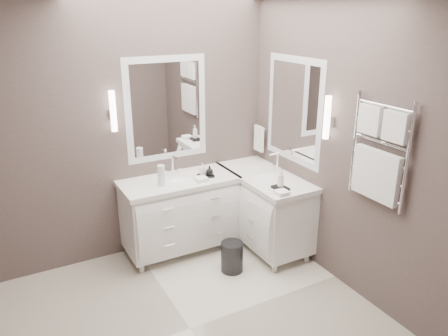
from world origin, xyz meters
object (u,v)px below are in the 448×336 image
vanity_back (180,210)px  vanity_right (264,205)px  towel_ladder (378,157)px  waste_bin (232,257)px

vanity_back → vanity_right: 0.93m
vanity_back → towel_ladder: 2.16m
vanity_back → waste_bin: bearing=-65.0°
vanity_back → towel_ladder: (1.10, -1.63, 0.91)m
vanity_back → towel_ladder: towel_ladder is taller
vanity_right → waste_bin: vanity_right is taller
vanity_right → waste_bin: size_ratio=3.90×
vanity_right → waste_bin: 0.73m
towel_ladder → waste_bin: (-0.81, 0.99, -1.23)m
vanity_back → waste_bin: vanity_back is taller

